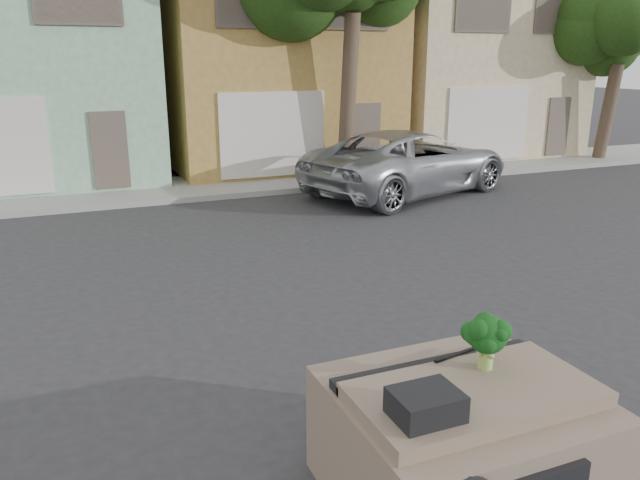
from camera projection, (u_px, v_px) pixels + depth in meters
ground_plane at (319, 350)px, 7.93m from camera, size 120.00×120.00×0.00m
sidewalk at (172, 189)px, 17.20m from camera, size 40.00×3.00×0.15m
townhouse_mint at (20, 50)px, 18.39m from camera, size 7.20×8.20×7.55m
townhouse_tan at (263, 51)px, 21.18m from camera, size 7.20×8.20×7.55m
townhouse_beige at (449, 52)px, 23.97m from camera, size 7.20×8.20×7.55m
silver_pickup at (408, 193)px, 17.07m from camera, size 6.78×4.68×1.72m
tree_near at (349, 32)px, 17.26m from camera, size 4.40×4.00×8.50m
tree_far at (612, 75)px, 21.33m from camera, size 3.20×3.00×6.00m
car_dashboard at (460, 440)px, 5.12m from camera, size 2.00×1.80×1.12m
instrument_hump at (426, 404)px, 4.41m from camera, size 0.48×0.38×0.20m
wiper_arm at (465, 351)px, 5.40m from camera, size 0.69×0.15×0.02m
broccoli at (487, 342)px, 5.07m from camera, size 0.54×0.54×0.48m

